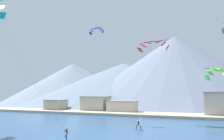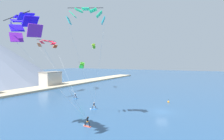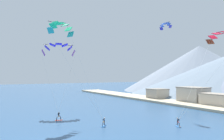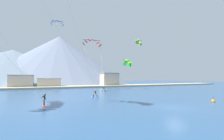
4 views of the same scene
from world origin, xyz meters
name	(u,v)px [view 1 (image 1 of 4)]	position (x,y,z in m)	size (l,w,h in m)	color
kitesurfer_near_trail	(140,127)	(1.17, 25.81, 0.46)	(1.77, 0.98, 1.67)	#337FDB
kitesurfer_mid_center	(66,136)	(-6.00, 14.49, 0.47)	(1.41, 1.60, 1.68)	#337FDB
parafoil_kite_near_trail	(153,45)	(1.36, 37.73, 17.26)	(7.36, 13.01, 17.04)	brown
parafoil_kite_distant_low_drift	(219,73)	(14.35, 33.92, 10.08)	(5.16, 4.29, 2.51)	green
parafoil_kite_distant_mid_solo	(96,30)	(-11.33, 33.98, 21.25)	(3.87, 1.24, 1.58)	#3634C6
shoreline_strip	(159,115)	(0.00, 50.40, 0.35)	(180.00, 10.00, 0.70)	tan
shore_building_harbour_front	(221,105)	(15.67, 52.86, 3.33)	(8.52, 5.87, 6.63)	#B7AD9E
shore_building_promenade_mid	(56,106)	(-36.23, 52.47, 2.04)	(6.18, 6.26, 4.06)	#A89E8E
shore_building_quay_east	(96,104)	(-22.04, 55.21, 2.65)	(8.83, 6.86, 5.27)	#B7AD9E
shore_building_quay_west	(122,107)	(-12.03, 53.63, 1.98)	(9.33, 4.97, 3.93)	beige
mountain_peak_west_ridge	(176,70)	(-1.49, 110.06, 18.76)	(110.30, 110.30, 37.52)	slate
mountain_peak_central_summit	(124,83)	(-32.43, 112.61, 12.23)	(122.22, 122.22, 24.47)	slate
mountain_peak_east_shoulder	(73,83)	(-64.15, 106.79, 12.70)	(85.88, 85.88, 25.40)	gray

